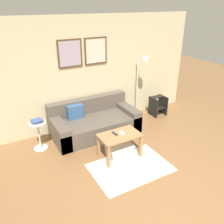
# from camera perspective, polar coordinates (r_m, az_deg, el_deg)

# --- Properties ---
(ground_plane) EXTENTS (16.00, 16.00, 0.00)m
(ground_plane) POSITION_cam_1_polar(r_m,az_deg,el_deg) (3.97, 15.32, -20.61)
(ground_plane) COLOR brown
(wall_back) EXTENTS (5.60, 0.09, 2.55)m
(wall_back) POSITION_cam_1_polar(r_m,az_deg,el_deg) (5.58, -5.48, 9.38)
(wall_back) COLOR #C6BC93
(wall_back) RESTS_ON ground_plane
(area_rug) EXTENTS (1.43, 0.98, 0.01)m
(area_rug) POSITION_cam_1_polar(r_m,az_deg,el_deg) (4.51, 4.47, -13.11)
(area_rug) COLOR beige
(area_rug) RESTS_ON ground_plane
(couch) EXTENTS (1.94, 0.96, 0.75)m
(couch) POSITION_cam_1_polar(r_m,az_deg,el_deg) (5.48, -4.34, -2.50)
(couch) COLOR brown
(couch) RESTS_ON ground_plane
(coffee_table) EXTENTS (0.79, 0.49, 0.48)m
(coffee_table) POSITION_cam_1_polar(r_m,az_deg,el_deg) (4.59, 1.85, -6.70)
(coffee_table) COLOR #997047
(coffee_table) RESTS_ON ground_plane
(storage_bin) EXTENTS (0.52, 0.35, 0.21)m
(storage_bin) POSITION_cam_1_polar(r_m,az_deg,el_deg) (4.77, 1.84, -9.15)
(storage_bin) COLOR #B2B2B7
(storage_bin) RESTS_ON ground_plane
(floor_lamp) EXTENTS (0.24, 0.48, 1.62)m
(floor_lamp) POSITION_cam_1_polar(r_m,az_deg,el_deg) (5.97, 6.84, 7.37)
(floor_lamp) COLOR silver
(floor_lamp) RESTS_ON ground_plane
(side_table) EXTENTS (0.34, 0.34, 0.60)m
(side_table) POSITION_cam_1_polar(r_m,az_deg,el_deg) (5.05, -17.19, -4.90)
(side_table) COLOR silver
(side_table) RESTS_ON ground_plane
(book_stack) EXTENTS (0.25, 0.20, 0.05)m
(book_stack) POSITION_cam_1_polar(r_m,az_deg,el_deg) (4.93, -17.63, -2.13)
(book_stack) COLOR #4C4C51
(book_stack) RESTS_ON side_table
(remote_control) EXTENTS (0.06, 0.15, 0.02)m
(remote_control) POSITION_cam_1_polar(r_m,az_deg,el_deg) (4.55, 0.66, -5.21)
(remote_control) COLOR #232328
(remote_control) RESTS_ON coffee_table
(cell_phone) EXTENTS (0.09, 0.15, 0.01)m
(cell_phone) POSITION_cam_1_polar(r_m,az_deg,el_deg) (4.59, 2.42, -5.05)
(cell_phone) COLOR silver
(cell_phone) RESTS_ON coffee_table
(step_stool) EXTENTS (0.37, 0.36, 0.50)m
(step_stool) POSITION_cam_1_polar(r_m,az_deg,el_deg) (6.44, 11.00, 1.59)
(step_stool) COLOR black
(step_stool) RESTS_ON ground_plane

